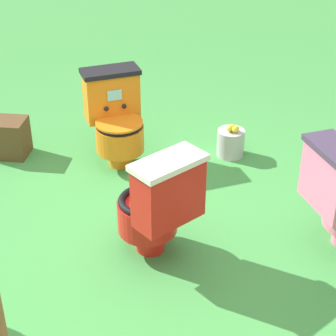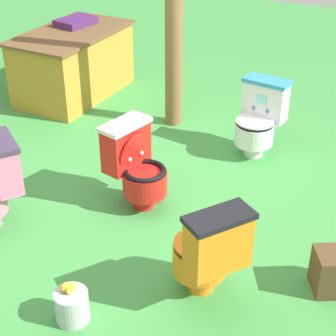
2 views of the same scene
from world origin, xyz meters
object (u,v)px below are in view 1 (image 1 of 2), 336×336
Objects in this scene: toilet_red at (157,204)px; toilet_orange at (116,118)px; lemon_bucket at (231,142)px; small_crate at (8,137)px.

toilet_red is 1.22m from toilet_orange.
toilet_orange is 0.94m from lemon_bucket.
toilet_red is 2.63× the size of lemon_bucket.
toilet_red is at bearing 9.09° from lemon_bucket.
small_crate is (-0.39, -1.71, -0.22)m from toilet_red.
toilet_orange is at bearing 117.40° from small_crate.
toilet_red is 1.40m from lemon_bucket.
lemon_bucket is at bearing 123.08° from small_crate.
toilet_red is 1.76m from small_crate.
toilet_red is 2.38× the size of small_crate.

